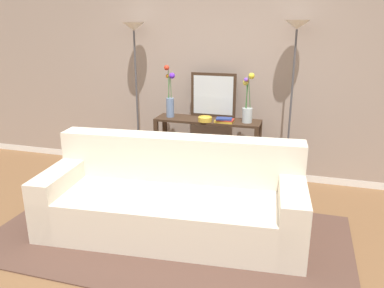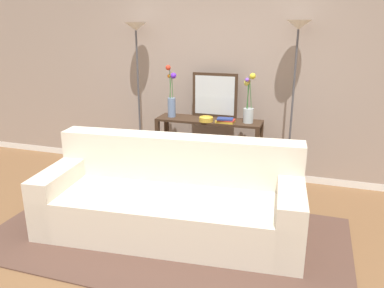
{
  "view_description": "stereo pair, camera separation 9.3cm",
  "coord_description": "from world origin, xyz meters",
  "px_view_note": "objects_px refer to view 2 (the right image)",
  "views": [
    {
      "loc": [
        1.13,
        -2.82,
        1.97
      ],
      "look_at": [
        -0.01,
        1.03,
        0.7
      ],
      "focal_mm": 36.13,
      "sensor_mm": 36.0,
      "label": 1
    },
    {
      "loc": [
        1.22,
        -2.79,
        1.97
      ],
      "look_at": [
        -0.01,
        1.03,
        0.7
      ],
      "focal_mm": 36.13,
      "sensor_mm": 36.0,
      "label": 2
    }
  ],
  "objects_px": {
    "vase_short_flowers": "(249,105)",
    "book_stack": "(225,120)",
    "fruit_bowl": "(206,119)",
    "console_table": "(209,139)",
    "floor_lamp_left": "(137,57)",
    "wall_mirror": "(215,95)",
    "vase_tall_flowers": "(171,99)",
    "book_row_under_console": "(181,173)",
    "floor_lamp_right": "(296,60)",
    "couch": "(172,200)"
  },
  "relations": [
    {
      "from": "vase_short_flowers",
      "to": "fruit_bowl",
      "type": "relative_size",
      "value": 3.48
    },
    {
      "from": "fruit_bowl",
      "to": "book_stack",
      "type": "height_order",
      "value": "same"
    },
    {
      "from": "floor_lamp_right",
      "to": "wall_mirror",
      "type": "distance_m",
      "value": 1.06
    },
    {
      "from": "floor_lamp_left",
      "to": "floor_lamp_right",
      "type": "relative_size",
      "value": 0.99
    },
    {
      "from": "vase_tall_flowers",
      "to": "book_row_under_console",
      "type": "bearing_deg",
      "value": 3.5
    },
    {
      "from": "vase_tall_flowers",
      "to": "fruit_bowl",
      "type": "height_order",
      "value": "vase_tall_flowers"
    },
    {
      "from": "wall_mirror",
      "to": "book_stack",
      "type": "relative_size",
      "value": 2.56
    },
    {
      "from": "couch",
      "to": "floor_lamp_right",
      "type": "height_order",
      "value": "floor_lamp_right"
    },
    {
      "from": "wall_mirror",
      "to": "fruit_bowl",
      "type": "distance_m",
      "value": 0.36
    },
    {
      "from": "floor_lamp_right",
      "to": "vase_tall_flowers",
      "type": "distance_m",
      "value": 1.56
    },
    {
      "from": "wall_mirror",
      "to": "book_row_under_console",
      "type": "height_order",
      "value": "wall_mirror"
    },
    {
      "from": "floor_lamp_left",
      "to": "vase_tall_flowers",
      "type": "bearing_deg",
      "value": -9.74
    },
    {
      "from": "vase_short_flowers",
      "to": "book_stack",
      "type": "relative_size",
      "value": 2.65
    },
    {
      "from": "couch",
      "to": "book_stack",
      "type": "bearing_deg",
      "value": 78.39
    },
    {
      "from": "floor_lamp_right",
      "to": "book_row_under_console",
      "type": "distance_m",
      "value": 2.03
    },
    {
      "from": "wall_mirror",
      "to": "vase_tall_flowers",
      "type": "xyz_separation_m",
      "value": [
        -0.52,
        -0.16,
        -0.05
      ]
    },
    {
      "from": "floor_lamp_left",
      "to": "fruit_bowl",
      "type": "distance_m",
      "value": 1.22
    },
    {
      "from": "floor_lamp_right",
      "to": "vase_short_flowers",
      "type": "height_order",
      "value": "floor_lamp_right"
    },
    {
      "from": "floor_lamp_right",
      "to": "fruit_bowl",
      "type": "height_order",
      "value": "floor_lamp_right"
    },
    {
      "from": "couch",
      "to": "book_stack",
      "type": "relative_size",
      "value": 11.39
    },
    {
      "from": "vase_tall_flowers",
      "to": "console_table",
      "type": "bearing_deg",
      "value": 0.87
    },
    {
      "from": "couch",
      "to": "vase_short_flowers",
      "type": "distance_m",
      "value": 1.55
    },
    {
      "from": "vase_tall_flowers",
      "to": "book_stack",
      "type": "xyz_separation_m",
      "value": [
        0.72,
        -0.09,
        -0.2
      ]
    },
    {
      "from": "vase_tall_flowers",
      "to": "vase_short_flowers",
      "type": "height_order",
      "value": "vase_tall_flowers"
    },
    {
      "from": "floor_lamp_left",
      "to": "vase_short_flowers",
      "type": "distance_m",
      "value": 1.56
    },
    {
      "from": "vase_short_flowers",
      "to": "fruit_bowl",
      "type": "distance_m",
      "value": 0.53
    },
    {
      "from": "floor_lamp_right",
      "to": "fruit_bowl",
      "type": "relative_size",
      "value": 11.7
    },
    {
      "from": "fruit_bowl",
      "to": "vase_short_flowers",
      "type": "bearing_deg",
      "value": 11.25
    },
    {
      "from": "console_table",
      "to": "vase_tall_flowers",
      "type": "height_order",
      "value": "vase_tall_flowers"
    },
    {
      "from": "floor_lamp_right",
      "to": "book_row_under_console",
      "type": "bearing_deg",
      "value": -176.73
    },
    {
      "from": "couch",
      "to": "fruit_bowl",
      "type": "bearing_deg",
      "value": 89.64
    },
    {
      "from": "wall_mirror",
      "to": "book_row_under_console",
      "type": "distance_m",
      "value": 1.12
    },
    {
      "from": "couch",
      "to": "vase_tall_flowers",
      "type": "xyz_separation_m",
      "value": [
        -0.48,
        1.28,
        0.74
      ]
    },
    {
      "from": "couch",
      "to": "console_table",
      "type": "height_order",
      "value": "couch"
    },
    {
      "from": "floor_lamp_right",
      "to": "wall_mirror",
      "type": "bearing_deg",
      "value": 175.71
    },
    {
      "from": "floor_lamp_left",
      "to": "fruit_bowl",
      "type": "bearing_deg",
      "value": -10.89
    },
    {
      "from": "wall_mirror",
      "to": "vase_tall_flowers",
      "type": "bearing_deg",
      "value": -163.26
    },
    {
      "from": "floor_lamp_right",
      "to": "floor_lamp_left",
      "type": "bearing_deg",
      "value": -180.0
    },
    {
      "from": "couch",
      "to": "wall_mirror",
      "type": "height_order",
      "value": "wall_mirror"
    },
    {
      "from": "console_table",
      "to": "floor_lamp_left",
      "type": "xyz_separation_m",
      "value": [
        -0.98,
        0.08,
        0.98
      ]
    },
    {
      "from": "floor_lamp_right",
      "to": "wall_mirror",
      "type": "xyz_separation_m",
      "value": [
        -0.95,
        0.07,
        -0.47
      ]
    },
    {
      "from": "fruit_bowl",
      "to": "floor_lamp_left",
      "type": "bearing_deg",
      "value": 169.11
    },
    {
      "from": "vase_tall_flowers",
      "to": "fruit_bowl",
      "type": "distance_m",
      "value": 0.53
    },
    {
      "from": "console_table",
      "to": "floor_lamp_left",
      "type": "height_order",
      "value": "floor_lamp_left"
    },
    {
      "from": "book_stack",
      "to": "wall_mirror",
      "type": "bearing_deg",
      "value": 129.68
    },
    {
      "from": "floor_lamp_right",
      "to": "vase_tall_flowers",
      "type": "relative_size",
      "value": 3.07
    },
    {
      "from": "couch",
      "to": "fruit_bowl",
      "type": "distance_m",
      "value": 1.29
    },
    {
      "from": "book_stack",
      "to": "book_row_under_console",
      "type": "height_order",
      "value": "book_stack"
    },
    {
      "from": "couch",
      "to": "floor_lamp_right",
      "type": "relative_size",
      "value": 1.28
    },
    {
      "from": "console_table",
      "to": "book_stack",
      "type": "distance_m",
      "value": 0.38
    }
  ]
}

